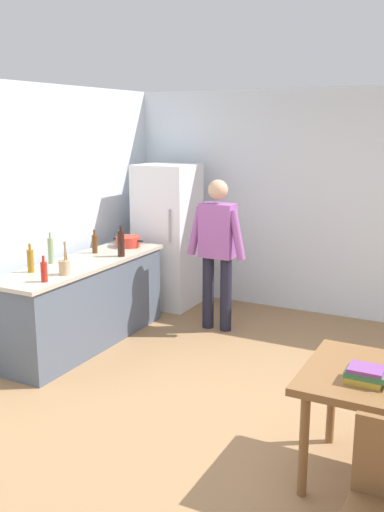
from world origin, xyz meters
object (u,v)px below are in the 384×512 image
object	(u,v)px
utensil_jar	(65,267)
bottle_vinegar_tall	(51,250)
bottle_beer_brown	(95,243)
bottle_wine_dark	(121,243)
bottle_oil_amber	(31,260)
refrigerator	(168,236)
book_stack	(366,375)
person	(217,245)
cooking_pot	(128,241)
bottle_sauce_red	(44,271)

from	to	relation	value
utensil_jar	bottle_vinegar_tall	xyz separation A→B (m)	(-0.42, 0.30, 0.06)
bottle_beer_brown	bottle_wine_dark	world-z (taller)	bottle_wine_dark
bottle_wine_dark	bottle_oil_amber	bearing A→B (deg)	-111.97
refrigerator	book_stack	world-z (taller)	refrigerator
utensil_jar	bottle_beer_brown	xyz separation A→B (m)	(-0.31, 0.89, 0.03)
person	book_stack	world-z (taller)	person
person	bottle_vinegar_tall	bearing A→B (deg)	-135.56
cooking_pot	bottle_beer_brown	world-z (taller)	bottle_beer_brown
book_stack	person	bearing A→B (deg)	131.90
bottle_oil_amber	bottle_wine_dark	world-z (taller)	bottle_wine_dark
cooking_pot	bottle_oil_amber	distance (m)	1.43
cooking_pot	book_stack	size ratio (longest dim) A/B	1.52
bottle_sauce_red	bottle_vinegar_tall	bearing A→B (deg)	125.93
book_stack	bottle_beer_brown	bearing A→B (deg)	153.23
refrigerator	bottle_oil_amber	world-z (taller)	refrigerator
refrigerator	bottle_sauce_red	distance (m)	2.39
person	bottle_wine_dark	world-z (taller)	person
bottle_sauce_red	bottle_wine_dark	world-z (taller)	bottle_wine_dark
bottle_vinegar_tall	bottle_wine_dark	bearing A→B (deg)	52.15
bottle_vinegar_tall	bottle_oil_amber	world-z (taller)	bottle_vinegar_tall
refrigerator	bottle_wine_dark	xyz separation A→B (m)	(0.13, -1.22, 0.15)
refrigerator	person	size ratio (longest dim) A/B	1.06
book_stack	bottle_wine_dark	bearing A→B (deg)	150.57
bottle_oil_amber	bottle_sauce_red	bearing A→B (deg)	-30.76
bottle_vinegar_tall	bottle_wine_dark	world-z (taller)	bottle_wine_dark
bottle_sauce_red	bottle_wine_dark	distance (m)	1.17
bottle_oil_amber	utensil_jar	bearing A→B (deg)	12.04
bottle_vinegar_tall	bottle_oil_amber	bearing A→B (deg)	-79.15
bottle_vinegar_tall	book_stack	size ratio (longest dim) A/B	1.22
person	utensil_jar	xyz separation A→B (m)	(-0.86, -1.55, 0.00)
utensil_jar	bottle_vinegar_tall	world-z (taller)	same
utensil_jar	book_stack	world-z (taller)	utensil_jar
cooking_pot	bottle_beer_brown	size ratio (longest dim) A/B	1.54
bottle_sauce_red	bottle_oil_amber	size ratio (longest dim) A/B	0.86
bottle_sauce_red	bottle_wine_dark	size ratio (longest dim) A/B	0.71
refrigerator	bottle_sauce_red	size ratio (longest dim) A/B	7.50
person	cooking_pot	bearing A→B (deg)	-168.31
cooking_pot	bottle_vinegar_tall	size ratio (longest dim) A/B	1.25
bottle_sauce_red	bottle_oil_amber	world-z (taller)	bottle_oil_amber
cooking_pot	bottle_beer_brown	xyz separation A→B (m)	(-0.14, -0.45, 0.05)
utensil_jar	book_stack	distance (m)	3.02
bottle_vinegar_tall	bottle_beer_brown	size ratio (longest dim) A/B	1.23
bottle_wine_dark	book_stack	bearing A→B (deg)	-29.43
cooking_pot	bottle_wine_dark	bearing A→B (deg)	-65.01
refrigerator	book_stack	bearing A→B (deg)	-43.43
refrigerator	bottle_wine_dark	world-z (taller)	refrigerator
bottle_wine_dark	utensil_jar	bearing A→B (deg)	-92.49
bottle_beer_brown	bottle_wine_dark	xyz separation A→B (m)	(0.35, -0.01, 0.04)
cooking_pot	utensil_jar	distance (m)	1.35
person	bottle_sauce_red	world-z (taller)	person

